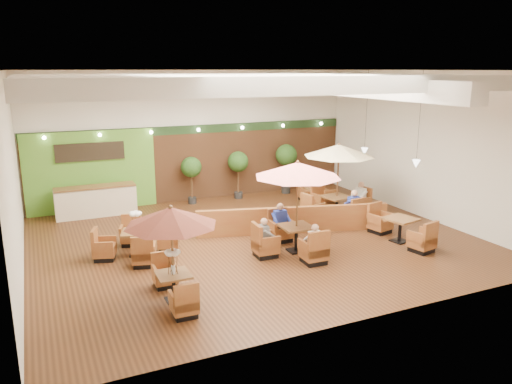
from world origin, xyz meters
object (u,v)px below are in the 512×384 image
topiary_0 (191,169)px  table_4 (400,230)px  service_counter (96,201)px  table_2 (338,168)px  table_5 (316,197)px  topiary_1 (238,164)px  booth_divider (293,220)px  table_1 (295,187)px  diner_3 (353,204)px  table_0 (171,229)px  topiary_2 (286,157)px  diner_1 (281,219)px  diner_4 (360,195)px  diner_2 (266,233)px  table_3 (137,242)px  diner_0 (314,239)px

topiary_0 → table_4: bearing=-57.2°
service_counter → table_2: bearing=-25.5°
table_5 → topiary_1: topiary_1 is taller
table_5 → service_counter: bearing=171.3°
booth_divider → table_1: size_ratio=2.33×
topiary_0 → diner_3: (4.46, -5.24, -0.71)m
booth_divider → table_0: (-5.16, -3.38, 1.38)m
service_counter → table_4: 11.31m
table_0 → topiary_1: bearing=59.4°
topiary_1 → table_0: bearing=-121.4°
table_1 → topiary_0: (-1.17, 6.82, -0.57)m
table_4 → topiary_2: topiary_2 is taller
topiary_1 → diner_3: topiary_1 is taller
topiary_0 → diner_1: bearing=-77.8°
topiary_0 → diner_4: 6.96m
diner_2 → diner_1: bearing=138.8°
diner_3 → table_3: bearing=-180.0°
service_counter → diner_2: bearing=-58.2°
table_0 → table_1: 4.64m
diner_1 → diner_2: diner_1 is taller
diner_0 → diner_3: size_ratio=0.88×
diner_0 → topiary_1: bearing=90.6°
booth_divider → topiary_1: 5.30m
table_4 → table_5: (-0.12, 5.08, -0.05)m
service_counter → diner_2: size_ratio=3.96×
table_2 → diner_0: 5.04m
service_counter → topiary_2: bearing=1.4°
table_5 → diner_2: 6.33m
topiary_1 → diner_1: (-0.86, -5.77, -0.79)m
booth_divider → diner_3: (2.43, -0.05, 0.31)m
topiary_2 → diner_3: bearing=-90.1°
booth_divider → table_4: 3.55m
topiary_2 → diner_2: (-4.28, -6.82, -0.93)m
service_counter → topiary_1: bearing=1.9°
table_4 → diner_3: size_ratio=3.34×
table_4 → topiary_0: (-4.79, 7.43, 1.10)m
topiary_0 → diner_0: topiary_0 is taller
table_1 → diner_4: (4.34, 2.64, -1.29)m
table_2 → diner_3: (0.00, -1.05, -1.15)m
table_3 → table_5: bearing=36.5°
topiary_2 → diner_1: bearing=-119.2°
diner_1 → diner_2: (-1.06, -1.06, -0.02)m
table_4 → diner_3: (-0.33, 2.20, 0.39)m
diner_1 → diner_2: size_ratio=1.08×
table_1 → topiary_0: table_1 is taller
topiary_2 → diner_2: size_ratio=2.96×
table_1 → table_3: table_1 is taller
topiary_2 → diner_4: 4.41m
table_0 → diner_0: (4.37, 0.69, -1.10)m
table_0 → table_1: table_1 is taller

